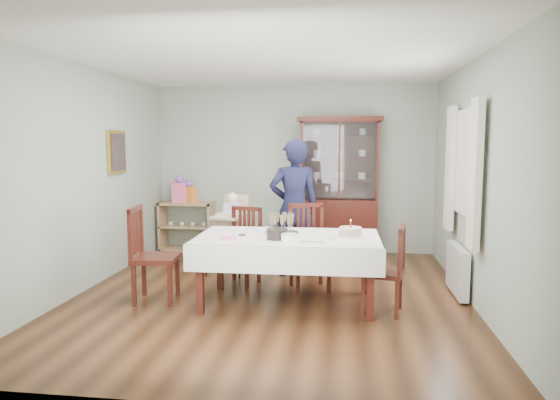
% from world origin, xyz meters
% --- Properties ---
extents(floor, '(5.00, 5.00, 0.00)m').
position_xyz_m(floor, '(0.00, 0.00, 0.00)').
color(floor, '#593319').
rests_on(floor, ground).
extents(room_shell, '(5.00, 5.00, 5.00)m').
position_xyz_m(room_shell, '(0.00, 0.53, 1.70)').
color(room_shell, '#9EAA99').
rests_on(room_shell, floor).
extents(dining_table, '(2.02, 1.18, 0.76)m').
position_xyz_m(dining_table, '(0.23, -0.27, 0.38)').
color(dining_table, '#471811').
rests_on(dining_table, floor).
extents(china_cabinet, '(1.30, 0.48, 2.18)m').
position_xyz_m(china_cabinet, '(0.75, 2.26, 1.12)').
color(china_cabinet, '#471811').
rests_on(china_cabinet, floor).
extents(sideboard, '(0.90, 0.38, 0.80)m').
position_xyz_m(sideboard, '(-1.75, 2.28, 0.40)').
color(sideboard, tan).
rests_on(sideboard, floor).
extents(picture_frame, '(0.04, 0.48, 0.58)m').
position_xyz_m(picture_frame, '(-2.22, 0.80, 1.65)').
color(picture_frame, gold).
rests_on(picture_frame, room_shell).
extents(window, '(0.04, 1.02, 1.22)m').
position_xyz_m(window, '(2.22, 0.30, 1.55)').
color(window, white).
rests_on(window, room_shell).
extents(curtain_left, '(0.07, 0.30, 1.55)m').
position_xyz_m(curtain_left, '(2.16, -0.32, 1.45)').
color(curtain_left, silver).
rests_on(curtain_left, room_shell).
extents(curtain_right, '(0.07, 0.30, 1.55)m').
position_xyz_m(curtain_right, '(2.16, 0.92, 1.45)').
color(curtain_right, silver).
rests_on(curtain_right, room_shell).
extents(radiator, '(0.10, 0.80, 0.55)m').
position_xyz_m(radiator, '(2.16, 0.30, 0.30)').
color(radiator, white).
rests_on(radiator, floor).
extents(chair_far_left, '(0.53, 0.53, 0.96)m').
position_xyz_m(chair_far_left, '(-0.44, 0.41, 0.29)').
color(chair_far_left, '#471811').
rests_on(chair_far_left, floor).
extents(chair_far_right, '(0.58, 0.58, 1.03)m').
position_xyz_m(chair_far_right, '(0.43, 0.32, 0.31)').
color(chair_far_right, '#471811').
rests_on(chair_far_right, floor).
extents(chair_end_left, '(0.53, 0.53, 1.06)m').
position_xyz_m(chair_end_left, '(-1.27, -0.37, 0.32)').
color(chair_end_left, '#471811').
rests_on(chair_end_left, floor).
extents(chair_end_right, '(0.49, 0.49, 0.92)m').
position_xyz_m(chair_end_right, '(1.27, -0.43, 0.27)').
color(chair_end_right, '#471811').
rests_on(chair_end_right, floor).
extents(woman, '(0.75, 0.59, 1.83)m').
position_xyz_m(woman, '(0.18, 0.94, 0.91)').
color(woman, black).
rests_on(woman, floor).
extents(high_chair, '(0.60, 0.60, 1.11)m').
position_xyz_m(high_chair, '(-0.66, 0.91, 0.43)').
color(high_chair, black).
rests_on(high_chair, floor).
extents(champagne_tray, '(0.38, 0.38, 0.23)m').
position_xyz_m(champagne_tray, '(0.15, -0.15, 0.84)').
color(champagne_tray, silver).
rests_on(champagne_tray, dining_table).
extents(birthday_cake, '(0.28, 0.28, 0.19)m').
position_xyz_m(birthday_cake, '(0.91, -0.23, 0.81)').
color(birthday_cake, white).
rests_on(birthday_cake, dining_table).
extents(plate_stack_dark, '(0.29, 0.29, 0.11)m').
position_xyz_m(plate_stack_dark, '(0.14, -0.45, 0.81)').
color(plate_stack_dark, black).
rests_on(plate_stack_dark, dining_table).
extents(plate_stack_white, '(0.20, 0.20, 0.08)m').
position_xyz_m(plate_stack_white, '(0.30, -0.60, 0.80)').
color(plate_stack_white, white).
rests_on(plate_stack_white, dining_table).
extents(napkin_stack, '(0.19, 0.19, 0.02)m').
position_xyz_m(napkin_stack, '(-0.36, -0.53, 0.77)').
color(napkin_stack, '#FF5D96').
rests_on(napkin_stack, dining_table).
extents(cutlery, '(0.13, 0.16, 0.01)m').
position_xyz_m(cutlery, '(-0.30, -0.31, 0.77)').
color(cutlery, silver).
rests_on(cutlery, dining_table).
extents(cake_knife, '(0.28, 0.04, 0.01)m').
position_xyz_m(cake_knife, '(0.53, -0.60, 0.77)').
color(cake_knife, silver).
rests_on(cake_knife, dining_table).
extents(gift_bag_pink, '(0.25, 0.18, 0.44)m').
position_xyz_m(gift_bag_pink, '(-1.85, 2.26, 1.00)').
color(gift_bag_pink, '#FF5D96').
rests_on(gift_bag_pink, sideboard).
extents(gift_bag_orange, '(0.24, 0.20, 0.38)m').
position_xyz_m(gift_bag_orange, '(-1.69, 2.26, 0.97)').
color(gift_bag_orange, orange).
rests_on(gift_bag_orange, sideboard).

